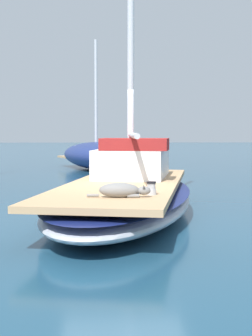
{
  "coord_description": "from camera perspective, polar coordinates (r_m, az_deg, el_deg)",
  "views": [
    {
      "loc": [
        -0.36,
        -9.81,
        1.66
      ],
      "look_at": [
        0.0,
        -1.0,
        1.01
      ],
      "focal_mm": 54.98,
      "sensor_mm": 36.0,
      "label": 1
    }
  ],
  "objects": [
    {
      "name": "sailboat_main",
      "position": [
        9.91,
        -0.24,
        -3.47
      ],
      "size": [
        3.85,
        7.58,
        0.66
      ],
      "color": "#B2B7C1",
      "rests_on": "ground"
    },
    {
      "name": "cabin_house",
      "position": [
        10.94,
        0.76,
        0.78
      ],
      "size": [
        1.8,
        2.45,
        0.84
      ],
      "color": "silver",
      "rests_on": "sailboat_main"
    },
    {
      "name": "moored_boat_far_astern",
      "position": [
        21.42,
        -2.63,
        1.37
      ],
      "size": [
        4.89,
        7.18,
        5.47
      ],
      "color": "navy",
      "rests_on": "ground"
    },
    {
      "name": "mast_main",
      "position": [
        10.79,
        0.56,
        16.16
      ],
      "size": [
        0.14,
        2.27,
        7.19
      ],
      "color": "silver",
      "rests_on": "sailboat_main"
    },
    {
      "name": "ground_plane",
      "position": [
        9.96,
        -0.24,
        -5.38
      ],
      "size": [
        120.0,
        120.0,
        0.0
      ],
      "primitive_type": "plane",
      "color": "navy"
    },
    {
      "name": "deck_winch",
      "position": [
        7.97,
        2.82,
        -2.29
      ],
      "size": [
        0.16,
        0.16,
        0.21
      ],
      "color": "#B7B7BC",
      "rests_on": "sailboat_main"
    },
    {
      "name": "dog_grey",
      "position": [
        7.66,
        -0.49,
        -2.48
      ],
      "size": [
        0.95,
        0.27,
        0.22
      ],
      "color": "gray",
      "rests_on": "sailboat_main"
    }
  ]
}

